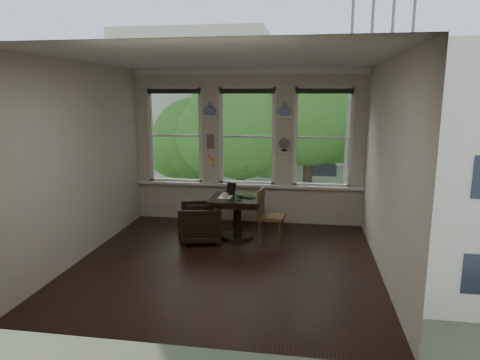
% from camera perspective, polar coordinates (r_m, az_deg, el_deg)
% --- Properties ---
extents(ground, '(4.50, 4.50, 0.00)m').
position_cam_1_polar(ground, '(6.64, -1.80, -10.88)').
color(ground, black).
rests_on(ground, ground).
extents(ceiling, '(4.50, 4.50, 0.00)m').
position_cam_1_polar(ceiling, '(6.16, -1.98, 15.91)').
color(ceiling, silver).
rests_on(ceiling, ground).
extents(wall_back, '(4.50, 0.00, 4.50)m').
position_cam_1_polar(wall_back, '(8.42, 1.00, 4.45)').
color(wall_back, beige).
rests_on(wall_back, ground).
extents(wall_front, '(4.50, 0.00, 4.50)m').
position_cam_1_polar(wall_front, '(4.08, -7.83, -3.04)').
color(wall_front, beige).
rests_on(wall_front, ground).
extents(wall_left, '(0.00, 4.50, 4.50)m').
position_cam_1_polar(wall_left, '(7.00, -20.29, 2.35)').
color(wall_left, beige).
rests_on(wall_left, ground).
extents(wall_right, '(0.00, 4.50, 4.50)m').
position_cam_1_polar(wall_right, '(6.21, 18.96, 1.38)').
color(wall_right, beige).
rests_on(wall_right, ground).
extents(window_left, '(1.10, 0.12, 1.90)m').
position_cam_1_polar(window_left, '(8.72, -8.52, 5.89)').
color(window_left, white).
rests_on(window_left, ground).
extents(window_center, '(1.10, 0.12, 1.90)m').
position_cam_1_polar(window_center, '(8.40, 1.00, 5.81)').
color(window_center, white).
rests_on(window_center, ground).
extents(window_right, '(1.10, 0.12, 1.90)m').
position_cam_1_polar(window_right, '(8.33, 10.98, 5.55)').
color(window_right, white).
rests_on(window_right, ground).
extents(shelf_left, '(0.26, 0.16, 0.03)m').
position_cam_1_polar(shelf_left, '(8.41, -4.04, 8.52)').
color(shelf_left, white).
rests_on(shelf_left, ground).
extents(shelf_right, '(0.26, 0.16, 0.03)m').
position_cam_1_polar(shelf_right, '(8.21, 5.99, 8.42)').
color(shelf_right, white).
rests_on(shelf_right, ground).
extents(intercom, '(0.14, 0.06, 0.28)m').
position_cam_1_polar(intercom, '(8.48, -3.94, 5.15)').
color(intercom, '#59544F').
rests_on(intercom, ground).
extents(sticky_notes, '(0.16, 0.01, 0.24)m').
position_cam_1_polar(sticky_notes, '(8.53, -3.90, 2.81)').
color(sticky_notes, pink).
rests_on(sticky_notes, ground).
extents(desk_fan, '(0.20, 0.20, 0.24)m').
position_cam_1_polar(desk_fan, '(8.23, 5.90, 4.45)').
color(desk_fan, '#59544F').
rests_on(desk_fan, ground).
extents(vase_left, '(0.24, 0.24, 0.25)m').
position_cam_1_polar(vase_left, '(8.40, -4.05, 9.47)').
color(vase_left, silver).
rests_on(vase_left, shelf_left).
extents(vase_right, '(0.24, 0.24, 0.25)m').
position_cam_1_polar(vase_right, '(8.20, 6.01, 9.39)').
color(vase_right, silver).
rests_on(vase_right, shelf_right).
extents(table, '(0.90, 0.90, 0.75)m').
position_cam_1_polar(table, '(7.57, -0.36, -5.03)').
color(table, black).
rests_on(table, ground).
extents(armchair_left, '(0.86, 0.85, 0.67)m').
position_cam_1_polar(armchair_left, '(7.45, -5.30, -5.69)').
color(armchair_left, black).
rests_on(armchair_left, ground).
extents(cushion_red, '(0.45, 0.45, 0.06)m').
position_cam_1_polar(cushion_red, '(7.41, -5.31, -4.83)').
color(cushion_red, maroon).
rests_on(cushion_red, armchair_left).
extents(side_chair_right, '(0.47, 0.47, 0.92)m').
position_cam_1_polar(side_chair_right, '(7.37, 4.23, -4.83)').
color(side_chair_right, '#433018').
rests_on(side_chair_right, ground).
extents(laptop, '(0.40, 0.35, 0.03)m').
position_cam_1_polar(laptop, '(7.42, 0.48, -2.26)').
color(laptop, black).
rests_on(laptop, table).
extents(mug, '(0.10, 0.10, 0.10)m').
position_cam_1_polar(mug, '(7.34, -2.00, -2.14)').
color(mug, white).
rests_on(mug, table).
extents(drinking_glass, '(0.12, 0.12, 0.09)m').
position_cam_1_polar(drinking_glass, '(7.22, -0.15, -2.38)').
color(drinking_glass, white).
rests_on(drinking_glass, table).
extents(tablet, '(0.17, 0.12, 0.22)m').
position_cam_1_polar(tablet, '(7.60, -1.18, -1.20)').
color(tablet, black).
rests_on(tablet, table).
extents(papers, '(0.23, 0.31, 0.00)m').
position_cam_1_polar(papers, '(7.49, -1.95, -2.23)').
color(papers, silver).
rests_on(papers, table).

